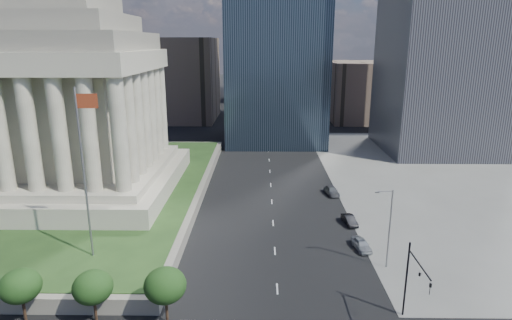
{
  "coord_description": "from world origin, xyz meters",
  "views": [
    {
      "loc": [
        -1.82,
        -22.1,
        26.56
      ],
      "look_at": [
        -2.4,
        22.23,
        14.31
      ],
      "focal_mm": 30.0,
      "sensor_mm": 36.0,
      "label": 1
    }
  ],
  "objects_px": {
    "parked_sedan_near": "(362,244)",
    "parked_sedan_mid": "(349,220)",
    "war_memorial": "(64,75)",
    "parked_sedan_far": "(332,191)",
    "flagpole": "(84,165)",
    "traffic_signal_ne": "(414,278)",
    "street_lamp_north": "(388,224)"
  },
  "relations": [
    {
      "from": "parked_sedan_near",
      "to": "parked_sedan_mid",
      "type": "height_order",
      "value": "parked_sedan_near"
    },
    {
      "from": "parked_sedan_mid",
      "to": "war_memorial",
      "type": "bearing_deg",
      "value": 158.15
    },
    {
      "from": "parked_sedan_near",
      "to": "parked_sedan_far",
      "type": "xyz_separation_m",
      "value": [
        -0.64,
        21.05,
        0.07
      ]
    },
    {
      "from": "war_memorial",
      "to": "flagpole",
      "type": "bearing_deg",
      "value": -63.11
    },
    {
      "from": "war_memorial",
      "to": "parked_sedan_near",
      "type": "relative_size",
      "value": 9.23
    },
    {
      "from": "flagpole",
      "to": "parked_sedan_far",
      "type": "height_order",
      "value": "flagpole"
    },
    {
      "from": "war_memorial",
      "to": "traffic_signal_ne",
      "type": "distance_m",
      "value": 60.0
    },
    {
      "from": "war_memorial",
      "to": "parked_sedan_far",
      "type": "bearing_deg",
      "value": 3.43
    },
    {
      "from": "traffic_signal_ne",
      "to": "parked_sedan_near",
      "type": "distance_m",
      "value": 16.61
    },
    {
      "from": "war_memorial",
      "to": "traffic_signal_ne",
      "type": "height_order",
      "value": "war_memorial"
    },
    {
      "from": "street_lamp_north",
      "to": "parked_sedan_far",
      "type": "bearing_deg",
      "value": 95.49
    },
    {
      "from": "street_lamp_north",
      "to": "parked_sedan_mid",
      "type": "xyz_separation_m",
      "value": [
        -1.83,
        12.73,
        -4.99
      ]
    },
    {
      "from": "war_memorial",
      "to": "parked_sedan_far",
      "type": "distance_m",
      "value": 49.44
    },
    {
      "from": "flagpole",
      "to": "parked_sedan_near",
      "type": "distance_m",
      "value": 36.0
    },
    {
      "from": "traffic_signal_ne",
      "to": "parked_sedan_near",
      "type": "relative_size",
      "value": 1.89
    },
    {
      "from": "war_memorial",
      "to": "parked_sedan_near",
      "type": "xyz_separation_m",
      "value": [
        45.5,
        -18.36,
        -20.68
      ]
    },
    {
      "from": "parked_sedan_near",
      "to": "parked_sedan_far",
      "type": "relative_size",
      "value": 0.91
    },
    {
      "from": "war_memorial",
      "to": "parked_sedan_far",
      "type": "xyz_separation_m",
      "value": [
        44.86,
        2.69,
        -20.61
      ]
    },
    {
      "from": "traffic_signal_ne",
      "to": "street_lamp_north",
      "type": "distance_m",
      "value": 11.34
    },
    {
      "from": "parked_sedan_near",
      "to": "parked_sedan_mid",
      "type": "xyz_separation_m",
      "value": [
        0.0,
        8.09,
        -0.05
      ]
    },
    {
      "from": "traffic_signal_ne",
      "to": "street_lamp_north",
      "type": "bearing_deg",
      "value": 85.81
    },
    {
      "from": "parked_sedan_mid",
      "to": "traffic_signal_ne",
      "type": "bearing_deg",
      "value": -96.75
    },
    {
      "from": "flagpole",
      "to": "parked_sedan_far",
      "type": "relative_size",
      "value": 4.33
    },
    {
      "from": "parked_sedan_near",
      "to": "parked_sedan_mid",
      "type": "bearing_deg",
      "value": 80.69
    },
    {
      "from": "parked_sedan_far",
      "to": "parked_sedan_near",
      "type": "bearing_deg",
      "value": -98.1
    },
    {
      "from": "war_memorial",
      "to": "street_lamp_north",
      "type": "distance_m",
      "value": 54.92
    },
    {
      "from": "traffic_signal_ne",
      "to": "parked_sedan_mid",
      "type": "bearing_deg",
      "value": 92.38
    },
    {
      "from": "parked_sedan_mid",
      "to": "parked_sedan_near",
      "type": "bearing_deg",
      "value": -99.13
    },
    {
      "from": "traffic_signal_ne",
      "to": "parked_sedan_far",
      "type": "distance_m",
      "value": 37.3
    },
    {
      "from": "traffic_signal_ne",
      "to": "war_memorial",
      "type": "bearing_deg",
      "value": 143.58
    },
    {
      "from": "street_lamp_north",
      "to": "flagpole",
      "type": "bearing_deg",
      "value": -178.37
    },
    {
      "from": "war_memorial",
      "to": "flagpole",
      "type": "relative_size",
      "value": 1.95
    }
  ]
}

